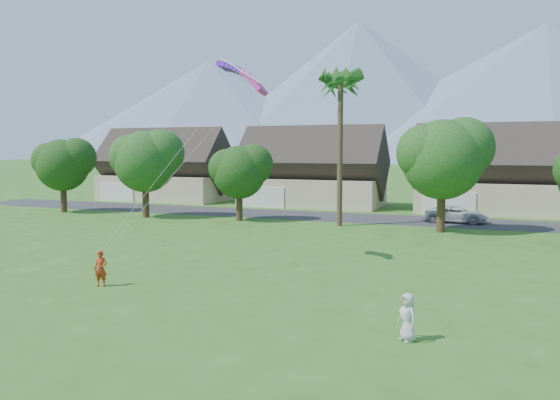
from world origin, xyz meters
The scene contains 10 objects.
ground centered at (0.00, 0.00, 0.00)m, with size 500.00×500.00×0.00m, color #2D6019.
street centered at (0.00, 34.00, 0.01)m, with size 90.00×7.00×0.01m, color #2D2D30.
kite_flyer centered at (-6.97, 5.43, 0.82)m, with size 0.60×0.39×1.64m, color #A93113.
watcher centered at (7.06, 3.31, 0.79)m, with size 0.77×0.50×1.58m, color beige.
parked_car centered at (6.77, 34.00, 0.71)m, with size 2.35×5.10×1.42m, color silver.
mountain_ridge centered at (10.40, 260.00, 29.07)m, with size 540.00×240.00×70.00m.
houses_row centered at (0.49, 42.99, 3.44)m, with size 72.75×8.19×8.86m.
tree_row centered at (-1.14, 27.92, 4.89)m, with size 62.27×6.67×8.45m.
fan_palm centered at (-2.00, 28.50, 11.80)m, with size 3.00×3.00×13.80m.
parafoil_kite centered at (-2.90, 12.24, 10.19)m, with size 3.13×1.18×0.50m.
Camera 1 is at (9.46, -14.33, 6.25)m, focal length 35.00 mm.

